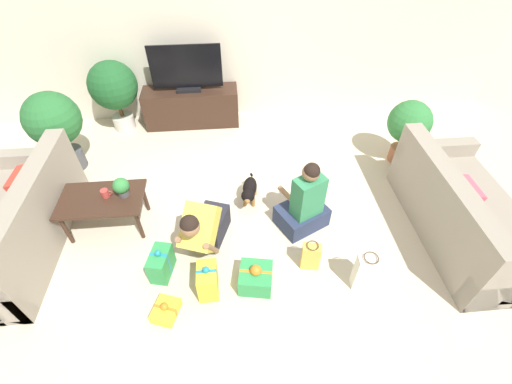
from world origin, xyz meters
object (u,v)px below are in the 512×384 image
object	(u,v)px
tv_console	(192,107)
dog	(249,190)
sofa_left	(14,226)
potted_plant_back_left	(114,88)
gift_box_c	(166,310)
person_sitting	(304,205)
coffee_table	(102,202)
gift_bag_b	(311,256)
mug	(105,193)
potted_plant_corner_right	(409,125)
tabletop_plant	(121,187)
gift_box_a	(161,263)
sofa_right	(463,214)
gift_box_b	(256,278)
potted_plant_corner_left	(54,123)
tv	(186,71)
gift_bag_a	(366,272)
person_kneeling	(204,226)
gift_box_d	(208,281)

from	to	relation	value
tv_console	dog	xyz separation A→B (m)	(0.75, -1.86, -0.06)
sofa_left	potted_plant_back_left	distance (m)	2.33
gift_box_c	person_sitting	bearing A→B (deg)	33.50
coffee_table	gift_box_c	size ratio (longest dim) A/B	2.88
gift_bag_b	mug	size ratio (longest dim) A/B	2.89
tv_console	potted_plant_corner_right	world-z (taller)	potted_plant_corner_right
tv_console	tabletop_plant	world-z (taller)	tabletop_plant
gift_box_a	sofa_right	bearing A→B (deg)	4.58
coffee_table	mug	world-z (taller)	mug
potted_plant_back_left	gift_bag_b	world-z (taller)	potted_plant_back_left
gift_box_b	gift_bag_b	bearing A→B (deg)	15.97
potted_plant_corner_left	mug	distance (m)	1.37
potted_plant_corner_left	person_sitting	world-z (taller)	potted_plant_corner_left
tv	potted_plant_back_left	distance (m)	1.08
sofa_left	potted_plant_corner_right	world-z (taller)	potted_plant_corner_right
sofa_left	potted_plant_corner_right	distance (m)	4.72
potted_plant_back_left	potted_plant_corner_left	size ratio (longest dim) A/B	0.97
tv	gift_box_a	distance (m)	2.86
sofa_right	dog	distance (m)	2.35
sofa_right	gift_bag_a	distance (m)	1.38
potted_plant_corner_right	potted_plant_corner_left	bearing A→B (deg)	176.75
sofa_right	gift_bag_b	distance (m)	1.74
gift_bag_a	sofa_left	bearing A→B (deg)	166.60
person_kneeling	mug	size ratio (longest dim) A/B	6.63
potted_plant_back_left	person_kneeling	world-z (taller)	potted_plant_back_left
potted_plant_corner_left	gift_bag_a	bearing A→B (deg)	-32.51
tv	gift_box_a	xyz separation A→B (m)	(-0.20, -2.76, -0.71)
sofa_left	person_kneeling	bearing A→B (deg)	83.66
sofa_right	tv_console	bearing A→B (deg)	50.23
person_kneeling	gift_bag_a	world-z (taller)	person_kneeling
tv	gift_box_b	world-z (taller)	tv
coffee_table	potted_plant_back_left	xyz separation A→B (m)	(-0.21, 2.02, 0.29)
gift_bag_a	mug	size ratio (longest dim) A/B	3.84
mug	tabletop_plant	distance (m)	0.20
coffee_table	potted_plant_back_left	size ratio (longest dim) A/B	0.84
tv	gift_bag_b	distance (m)	3.18
potted_plant_corner_left	gift_box_b	distance (m)	3.13
potted_plant_corner_right	gift_box_c	bearing A→B (deg)	-146.04
coffee_table	gift_box_a	xyz separation A→B (m)	(0.65, -0.69, -0.23)
gift_bag_a	person_kneeling	bearing A→B (deg)	158.06
sofa_right	gift_bag_b	size ratio (longest dim) A/B	5.50
potted_plant_corner_right	person_kneeling	xyz separation A→B (m)	(-2.62, -1.27, -0.25)
tv	dog	world-z (taller)	tv
potted_plant_corner_left	person_kneeling	size ratio (longest dim) A/B	1.36
tv	gift_box_b	distance (m)	3.16
gift_box_c	mug	distance (m)	1.41
person_sitting	gift_box_c	world-z (taller)	person_sitting
tv_console	gift_box_d	world-z (taller)	tv_console
gift_bag_a	gift_box_c	bearing A→B (deg)	-176.01
sofa_left	potted_plant_corner_left	xyz separation A→B (m)	(0.14, 1.30, 0.40)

